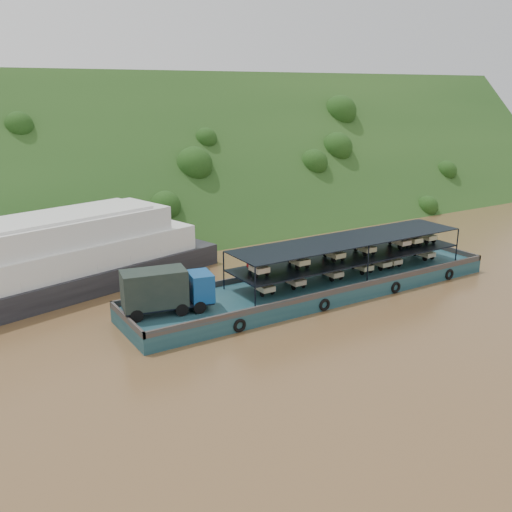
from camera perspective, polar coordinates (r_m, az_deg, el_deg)
ground at (r=50.16m, az=3.76°, el=-3.99°), size 160.00×160.00×0.00m
hillside at (r=80.97m, az=-11.21°, el=3.66°), size 140.00×39.60×39.60m
cargo_barge at (r=49.72m, az=5.07°, el=-2.79°), size 35.06×7.18×4.63m
passenger_ferry at (r=52.86m, az=-20.87°, el=-0.59°), size 35.05×16.75×6.89m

